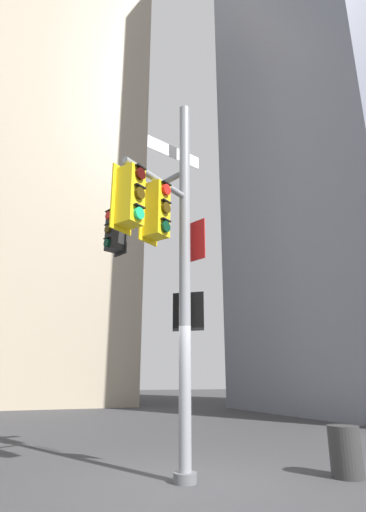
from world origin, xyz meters
TOP-DOWN VIEW (x-y plane):
  - ground at (0.00, 0.00)m, footprint 120.00×120.00m
  - building_tower_right at (15.38, 9.43)m, footprint 12.46×12.46m
  - building_mid_block at (-2.29, 24.88)m, footprint 13.56×13.56m
  - signal_pole_assembly at (-0.48, 0.31)m, footprint 2.18×3.69m
  - trash_bin at (2.69, -0.71)m, footprint 0.54×0.54m

SIDE VIEW (x-z plane):
  - ground at x=0.00m, z-range 0.00..0.00m
  - trash_bin at x=2.69m, z-range 0.00..0.82m
  - signal_pole_assembly at x=-0.48m, z-range 0.71..7.83m
  - building_mid_block at x=-2.29m, z-range 0.00..36.96m
  - building_tower_right at x=15.38m, z-range 0.00..43.83m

